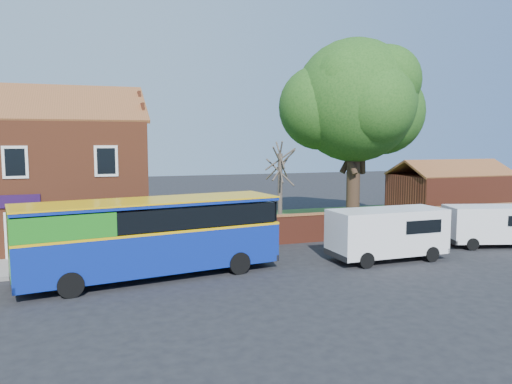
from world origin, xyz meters
name	(u,v)px	position (x,y,z in m)	size (l,w,h in m)	color
ground	(202,292)	(0.00, 0.00, 0.00)	(120.00, 120.00, 0.00)	black
pavement	(15,268)	(-7.00, 5.75, 0.06)	(18.00, 3.50, 0.12)	gray
kerb	(9,279)	(-7.00, 4.00, 0.07)	(18.00, 0.15, 0.14)	slate
grass_strip	(343,220)	(13.00, 13.00, 0.02)	(26.00, 12.00, 0.04)	#426B28
shop_building	(26,181)	(-7.02, 11.50, 3.41)	(12.30, 8.13, 10.50)	brown
boundary_wall	(393,222)	(13.00, 7.00, 0.81)	(22.00, 0.38, 1.60)	maroon
outbuilding	(449,193)	(22.00, 13.00, 1.61)	(8.20, 5.06, 4.17)	maroon
bus	(144,234)	(-1.82, 2.55, 1.82)	(10.82, 4.31, 3.21)	navy
van_near	(387,232)	(9.32, 2.07, 1.34)	(5.49, 2.34, 2.40)	white
van_far	(494,224)	(16.38, 2.85, 1.20)	(5.23, 3.21, 2.14)	white
large_tree	(354,105)	(12.45, 10.80, 7.84)	(9.82, 7.77, 11.98)	black
bare_tree	(280,189)	(7.04, 9.96, 2.69)	(1.97, 2.35, 5.25)	#4C4238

